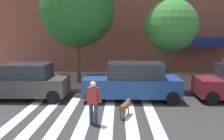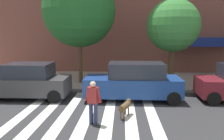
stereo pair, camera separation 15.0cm
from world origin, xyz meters
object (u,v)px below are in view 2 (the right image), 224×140
street_tree_nearest (79,11)px  pedestrian_dog_walker (93,100)px  parked_car_behind_first (28,81)px  parked_car_third_in_line (133,82)px  dog_on_leash (125,106)px  street_tree_middle (173,26)px

street_tree_nearest → pedestrian_dog_walker: size_ratio=4.28×
parked_car_behind_first → parked_car_third_in_line: (5.54, -0.00, 0.05)m
parked_car_third_in_line → dog_on_leash: parked_car_third_in_line is taller
parked_car_behind_first → dog_on_leash: bearing=-25.2°
street_tree_middle → pedestrian_dog_walker: street_tree_middle is taller
parked_car_third_in_line → street_tree_middle: bearing=48.7°
pedestrian_dog_walker → street_tree_middle: bearing=55.6°
parked_car_behind_first → street_tree_middle: street_tree_middle is taller
parked_car_third_in_line → street_tree_middle: (2.54, 2.89, 2.91)m
parked_car_behind_first → parked_car_third_in_line: bearing=-0.0°
parked_car_behind_first → street_tree_middle: size_ratio=0.82×
parked_car_third_in_line → street_tree_middle: street_tree_middle is taller
street_tree_nearest → dog_on_leash: (2.94, -5.60, -4.38)m
parked_car_behind_first → parked_car_third_in_line: parked_car_third_in_line is taller
parked_car_third_in_line → street_tree_middle: size_ratio=0.90×
street_tree_middle → pedestrian_dog_walker: 7.92m
parked_car_behind_first → pedestrian_dog_walker: 5.05m
street_tree_middle → parked_car_behind_first: bearing=-160.3°
pedestrian_dog_walker → dog_on_leash: (1.19, 0.79, -0.48)m
pedestrian_dog_walker → dog_on_leash: pedestrian_dog_walker is taller
street_tree_nearest → pedestrian_dog_walker: 7.69m
parked_car_third_in_line → dog_on_leash: 2.49m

